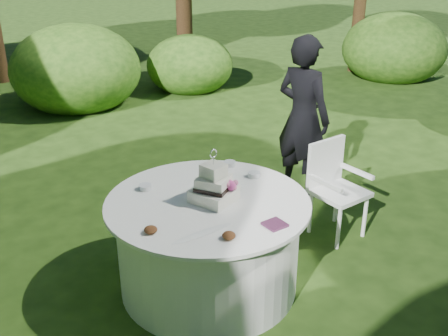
{
  "coord_description": "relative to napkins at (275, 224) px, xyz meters",
  "views": [
    {
      "loc": [
        -1.92,
        -2.94,
        2.6
      ],
      "look_at": [
        0.15,
        0.0,
        1.0
      ],
      "focal_mm": 42.0,
      "sensor_mm": 36.0,
      "label": 1
    }
  ],
  "objects": [
    {
      "name": "table",
      "position": [
        -0.17,
        0.58,
        -0.39
      ],
      "size": [
        1.56,
        1.56,
        0.77
      ],
      "color": "silver",
      "rests_on": "ground"
    },
    {
      "name": "napkins",
      "position": [
        0.0,
        0.0,
        0.0
      ],
      "size": [
        0.14,
        0.14,
        0.02
      ],
      "primitive_type": "cube",
      "color": "#4B203C",
      "rests_on": "table"
    },
    {
      "name": "guest",
      "position": [
        1.58,
        1.42,
        0.08
      ],
      "size": [
        0.52,
        0.69,
        1.72
      ],
      "primitive_type": "imported",
      "rotation": [
        0.0,
        0.0,
        1.76
      ],
      "color": "black",
      "rests_on": "ground"
    },
    {
      "name": "cake",
      "position": [
        -0.13,
        0.55,
        0.1
      ],
      "size": [
        0.37,
        0.37,
        0.42
      ],
      "color": "white",
      "rests_on": "table"
    },
    {
      "name": "votives",
      "position": [
        0.09,
        0.91,
        0.01
      ],
      "size": [
        0.95,
        0.41,
        0.04
      ],
      "color": "silver",
      "rests_on": "table"
    },
    {
      "name": "ground",
      "position": [
        -0.17,
        0.58,
        -0.78
      ],
      "size": [
        80.0,
        80.0,
        0.0
      ],
      "primitive_type": "plane",
      "color": "#1E390F",
      "rests_on": "ground"
    },
    {
      "name": "chair",
      "position": [
        1.25,
        0.62,
        -0.26
      ],
      "size": [
        0.46,
        0.45,
        0.9
      ],
      "color": "silver",
      "rests_on": "ground"
    },
    {
      "name": "petal_cups",
      "position": [
        -0.55,
        0.22,
        0.02
      ],
      "size": [
        0.48,
        0.45,
        0.05
      ],
      "color": "#562D16",
      "rests_on": "table"
    },
    {
      "name": "feather_plume",
      "position": [
        -0.47,
        0.19,
        -0.0
      ],
      "size": [
        0.48,
        0.07,
        0.01
      ],
      "primitive_type": "ellipsoid",
      "color": "white",
      "rests_on": "table"
    }
  ]
}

